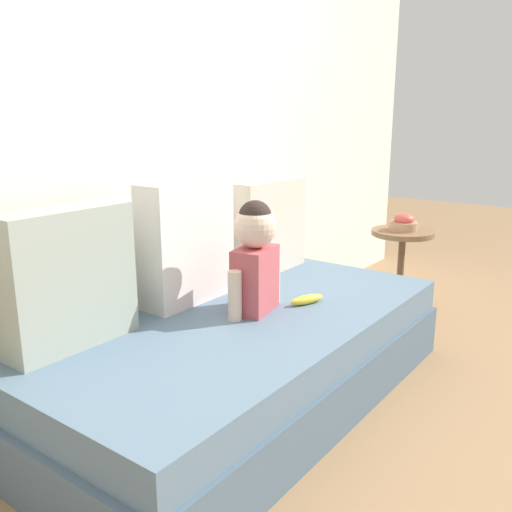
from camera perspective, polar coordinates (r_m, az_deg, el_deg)
ground_plane at (r=2.42m, az=-0.52°, el=-14.76°), size 12.00×12.00×0.00m
back_wall at (r=2.51m, az=-11.49°, el=13.33°), size 5.14×0.10×2.29m
couch at (r=2.34m, az=-0.53°, el=-10.75°), size 1.94×0.90×0.38m
throw_pillow_left at (r=2.03m, az=-18.95°, el=-2.20°), size 0.48×0.16×0.50m
throw_pillow_center at (r=2.40m, az=-7.21°, el=1.45°), size 0.45×0.16×0.53m
throw_pillow_right at (r=2.86m, az=1.14°, el=3.14°), size 0.49×0.16×0.48m
toddler at (r=2.26m, az=-0.09°, el=0.21°), size 0.33×0.18×0.47m
banana at (r=2.41m, az=5.31°, el=-4.53°), size 0.17×0.11×0.04m
side_table at (r=3.34m, az=14.89°, el=0.49°), size 0.36×0.36×0.53m
fruit_bowl at (r=3.30m, az=15.07°, el=3.30°), size 0.16×0.16×0.10m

